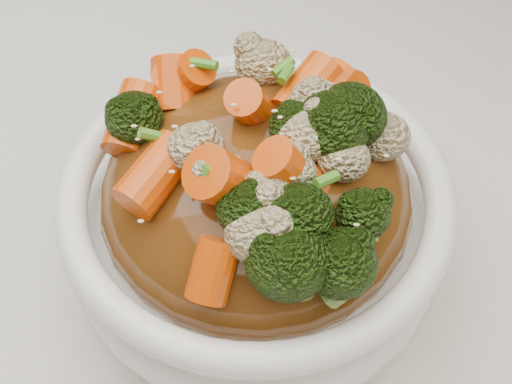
{
  "coord_description": "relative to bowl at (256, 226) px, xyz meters",
  "views": [
    {
      "loc": [
        0.03,
        -0.2,
        1.09
      ],
      "look_at": [
        0.04,
        0.02,
        0.82
      ],
      "focal_mm": 50.0,
      "sensor_mm": 36.0,
      "label": 1
    }
  ],
  "objects": [
    {
      "name": "tablecloth",
      "position": [
        -0.04,
        -0.02,
        -0.06
      ],
      "size": [
        1.2,
        0.8,
        0.04
      ],
      "primitive_type": "cube",
      "color": "silver",
      "rests_on": "dining_table"
    },
    {
      "name": "bowl",
      "position": [
        0.0,
        0.0,
        0.0
      ],
      "size": [
        0.25,
        0.25,
        0.08
      ],
      "primitive_type": null,
      "rotation": [
        0.0,
        0.0,
        -0.39
      ],
      "color": "white",
      "rests_on": "tablecloth"
    },
    {
      "name": "sauce_base",
      "position": [
        0.0,
        0.0,
        0.03
      ],
      "size": [
        0.2,
        0.2,
        0.08
      ],
      "primitive_type": "ellipsoid",
      "rotation": [
        0.0,
        0.0,
        -0.39
      ],
      "color": "#562F0E",
      "rests_on": "bowl"
    },
    {
      "name": "carrots",
      "position": [
        0.0,
        0.0,
        0.08
      ],
      "size": [
        0.2,
        0.2,
        0.04
      ],
      "primitive_type": null,
      "rotation": [
        0.0,
        0.0,
        -0.39
      ],
      "color": "#DE4B07",
      "rests_on": "sauce_base"
    },
    {
      "name": "broccoli",
      "position": [
        0.0,
        0.0,
        0.08
      ],
      "size": [
        0.2,
        0.2,
        0.04
      ],
      "primitive_type": null,
      "rotation": [
        0.0,
        0.0,
        -0.39
      ],
      "color": "black",
      "rests_on": "sauce_base"
    },
    {
      "name": "cauliflower",
      "position": [
        0.0,
        0.0,
        0.08
      ],
      "size": [
        0.2,
        0.2,
        0.03
      ],
      "primitive_type": null,
      "rotation": [
        0.0,
        0.0,
        -0.39
      ],
      "color": "beige",
      "rests_on": "sauce_base"
    },
    {
      "name": "scallions",
      "position": [
        0.0,
        0.0,
        0.08
      ],
      "size": [
        0.15,
        0.15,
        0.02
      ],
      "primitive_type": null,
      "rotation": [
        0.0,
        0.0,
        -0.39
      ],
      "color": "#41851E",
      "rests_on": "sauce_base"
    },
    {
      "name": "sesame_seeds",
      "position": [
        0.0,
        0.0,
        0.08
      ],
      "size": [
        0.18,
        0.18,
        0.01
      ],
      "primitive_type": null,
      "rotation": [
        0.0,
        0.0,
        -0.39
      ],
      "color": "beige",
      "rests_on": "sauce_base"
    }
  ]
}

